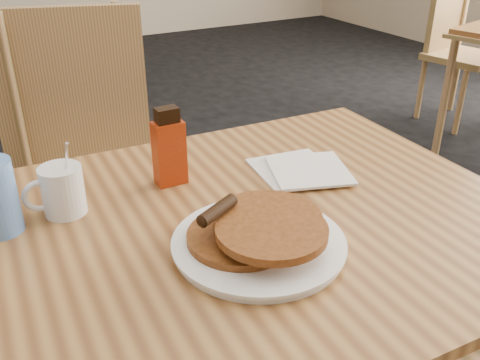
# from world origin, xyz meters

# --- Properties ---
(main_table) EXTENTS (1.39, 0.97, 0.75)m
(main_table) POSITION_xyz_m (-0.07, 0.03, 0.71)
(main_table) COLOR #AA743C
(main_table) RESTS_ON floor
(chair_main_far) EXTENTS (0.58, 0.59, 1.03)m
(chair_main_far) POSITION_xyz_m (-0.09, 0.81, 0.62)
(chair_main_far) COLOR tan
(chair_main_far) RESTS_ON floor
(chair_neighbor_far) EXTENTS (0.47, 0.48, 0.89)m
(chair_neighbor_far) POSITION_xyz_m (2.46, 1.59, 0.53)
(chair_neighbor_far) COLOR tan
(chair_neighbor_far) RESTS_ON floor
(pancake_plate) EXTENTS (0.31, 0.31, 0.09)m
(pancake_plate) POSITION_xyz_m (-0.00, -0.07, 0.77)
(pancake_plate) COLOR white
(pancake_plate) RESTS_ON main_table
(coffee_mug) EXTENTS (0.12, 0.08, 0.16)m
(coffee_mug) POSITION_xyz_m (-0.27, 0.22, 0.80)
(coffee_mug) COLOR white
(coffee_mug) RESTS_ON main_table
(syrup_bottle) EXTENTS (0.07, 0.04, 0.17)m
(syrup_bottle) POSITION_xyz_m (-0.04, 0.24, 0.83)
(syrup_bottle) COLOR maroon
(syrup_bottle) RESTS_ON main_table
(napkin_stack) EXTENTS (0.23, 0.24, 0.01)m
(napkin_stack) POSITION_xyz_m (0.24, 0.14, 0.76)
(napkin_stack) COLOR white
(napkin_stack) RESTS_ON main_table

